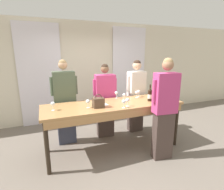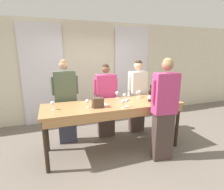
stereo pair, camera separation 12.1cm
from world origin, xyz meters
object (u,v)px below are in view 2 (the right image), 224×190
at_px(wine_glass_front_left, 137,93).
at_px(wine_glass_center_mid, 157,94).
at_px(tasting_bar, 114,108).
at_px(host_pouring, 164,110).
at_px(wine_glass_center_right, 127,100).
at_px(wine_glass_center_left, 139,92).
at_px(wine_glass_back_left, 123,102).
at_px(wine_glass_back_right, 87,101).
at_px(handbag, 98,102).
at_px(guest_cream_sweater, 137,96).
at_px(wine_bottle, 150,95).
at_px(wine_glass_back_mid, 117,93).
at_px(wine_glass_front_right, 52,103).
at_px(guest_olive_jacket, 66,102).
at_px(wine_glass_front_mid, 124,95).
at_px(guest_pink_top, 106,101).

bearing_deg(wine_glass_front_left, wine_glass_center_mid, -31.42).
bearing_deg(tasting_bar, host_pouring, -40.01).
bearing_deg(wine_glass_center_right, wine_glass_center_left, 44.75).
height_order(wine_glass_center_left, host_pouring, host_pouring).
distance_m(tasting_bar, wine_glass_front_left, 0.71).
relative_size(wine_glass_back_left, wine_glass_back_right, 1.00).
distance_m(tasting_bar, handbag, 0.41).
relative_size(wine_glass_back_left, guest_cream_sweater, 0.09).
bearing_deg(wine_glass_back_left, wine_glass_center_left, 42.89).
height_order(wine_bottle, wine_glass_back_mid, wine_bottle).
relative_size(tasting_bar, wine_glass_center_left, 17.55).
distance_m(handbag, wine_glass_front_right, 0.79).
xyz_separation_m(wine_glass_front_left, guest_olive_jacket, (-1.49, 0.40, -0.17)).
bearing_deg(guest_olive_jacket, guest_cream_sweater, -0.00).
xyz_separation_m(wine_glass_back_right, guest_cream_sweater, (1.38, 0.70, -0.17)).
distance_m(wine_glass_center_mid, wine_glass_center_right, 0.87).
bearing_deg(wine_glass_front_mid, wine_glass_back_mid, 110.05).
bearing_deg(wine_glass_back_right, wine_glass_front_right, 172.68).
xyz_separation_m(wine_glass_front_mid, wine_glass_center_right, (-0.12, -0.39, 0.00)).
bearing_deg(tasting_bar, wine_glass_center_left, 23.27).
bearing_deg(wine_glass_front_right, wine_glass_back_mid, 15.10).
bearing_deg(wine_glass_back_right, tasting_bar, 6.24).
bearing_deg(handbag, guest_olive_jacket, 124.10).
bearing_deg(wine_glass_front_right, guest_cream_sweater, 17.54).
bearing_deg(wine_glass_back_mid, wine_glass_center_mid, -24.11).
distance_m(wine_glass_front_right, guest_pink_top, 1.34).
bearing_deg(guest_cream_sweater, wine_glass_front_right, -162.46).
relative_size(handbag, guest_cream_sweater, 0.14).
distance_m(wine_bottle, wine_glass_front_right, 1.89).
bearing_deg(wine_glass_front_right, host_pouring, -18.67).
distance_m(wine_glass_front_left, wine_glass_front_right, 1.78).
height_order(wine_glass_front_left, guest_pink_top, guest_pink_top).
bearing_deg(wine_glass_center_mid, wine_glass_center_right, -162.35).
bearing_deg(wine_bottle, wine_glass_front_left, 110.20).
distance_m(wine_bottle, guest_olive_jacket, 1.78).
relative_size(wine_glass_center_left, guest_pink_top, 0.09).
xyz_separation_m(wine_glass_center_right, wine_glass_back_left, (-0.11, -0.07, 0.00)).
height_order(wine_glass_center_mid, wine_glass_center_right, same).
distance_m(wine_glass_center_mid, guest_cream_sweater, 0.66).
bearing_deg(wine_glass_center_left, wine_glass_center_right, -135.25).
relative_size(handbag, wine_glass_back_right, 1.60).
bearing_deg(guest_pink_top, wine_glass_center_mid, -32.78).
bearing_deg(handbag, wine_glass_back_mid, 40.90).
relative_size(wine_glass_center_right, guest_olive_jacket, 0.09).
bearing_deg(wine_glass_back_right, wine_glass_center_mid, 3.15).
xyz_separation_m(wine_glass_back_mid, wine_glass_back_right, (-0.74, -0.44, 0.00)).
bearing_deg(wine_glass_back_mid, host_pouring, -62.32).
height_order(guest_pink_top, host_pouring, host_pouring).
bearing_deg(wine_glass_front_left, handbag, -160.47).
xyz_separation_m(wine_bottle, wine_glass_front_left, (-0.12, 0.33, -0.02)).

